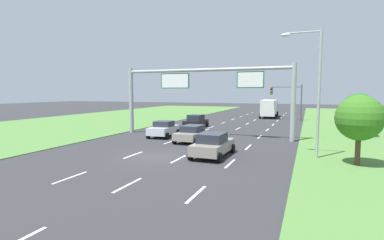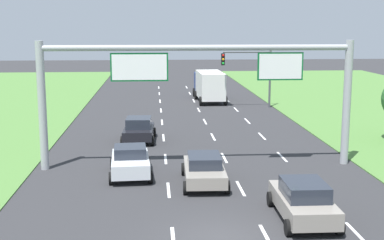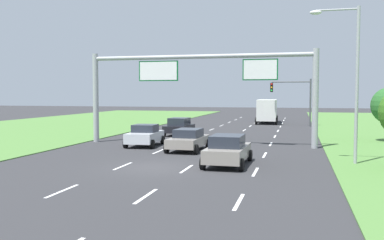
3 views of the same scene
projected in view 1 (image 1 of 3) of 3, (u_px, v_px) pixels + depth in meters
name	position (u px, v px, depth m)	size (l,w,h in m)	color
ground_plane	(155.00, 157.00, 20.48)	(200.00, 200.00, 0.00)	#2D2D30
grass_verge_left	(44.00, 127.00, 37.36)	(24.00, 120.00, 0.06)	#4C7A38
lane_dashes_inner_left	(203.00, 130.00, 35.03)	(0.14, 68.40, 0.01)	white
lane_dashes_inner_right	(232.00, 131.00, 33.76)	(0.14, 68.40, 0.01)	white
lane_dashes_slip	(264.00, 133.00, 32.50)	(0.14, 68.40, 0.01)	white
car_near_red	(213.00, 145.00, 20.65)	(2.25, 4.48, 1.63)	gray
car_lead_silver	(196.00, 121.00, 37.48)	(2.34, 4.01, 1.62)	black
car_mid_lane	(192.00, 133.00, 26.79)	(2.30, 4.42, 1.47)	gray
car_far_ahead	(164.00, 129.00, 29.68)	(2.35, 4.02, 1.58)	silver
box_truck	(269.00, 108.00, 52.33)	(2.86, 8.03, 3.08)	navy
sign_gantry	(205.00, 88.00, 29.49)	(17.24, 0.44, 7.00)	#9EA0A5
traffic_light_mast	(288.00, 96.00, 46.55)	(4.76, 0.49, 5.60)	#47494F
street_lamp	(313.00, 82.00, 19.69)	(2.61, 0.32, 8.50)	#9EA0A5
roadside_tree_near	(359.00, 118.00, 17.74)	(2.72, 2.72, 4.27)	#513823
roadside_tree_mid	(358.00, 108.00, 29.44)	(2.91, 2.91, 4.37)	#513823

